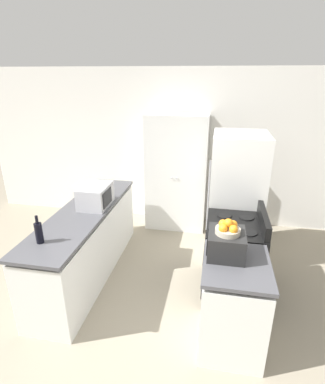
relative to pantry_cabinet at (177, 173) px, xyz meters
The scene contains 11 objects.
ground_plane 2.98m from the pantry_cabinet, 90.57° to the right, with size 14.00×14.00×0.00m, color gray.
wall_back 0.46m from the pantry_cabinet, 95.24° to the left, with size 7.00×0.06×2.60m.
counter_left 1.90m from the pantry_cabinet, 120.77° to the right, with size 0.60×2.30×0.92m.
counter_right 2.57m from the pantry_cabinet, 69.54° to the right, with size 0.60×0.73×0.92m.
pantry_cabinet is the anchor object (origin of this frame).
stove 1.90m from the pantry_cabinet, 60.56° to the right, with size 0.66×0.76×1.08m.
refrigerator 1.22m from the pantry_cabinet, 40.41° to the right, with size 0.73×0.77×1.79m.
microwave 1.65m from the pantry_cabinet, 120.47° to the right, with size 0.34×0.46×0.27m.
wine_bottle 2.58m from the pantry_cabinet, 113.63° to the right, with size 0.08×0.08×0.30m.
toaster_oven 2.37m from the pantry_cabinet, 70.88° to the right, with size 0.34×0.36×0.23m.
fruit_bowl 2.40m from the pantry_cabinet, 70.93° to the right, with size 0.23×0.23×0.14m.
Camera 1 is at (0.67, -1.86, 2.49)m, focal length 28.00 mm.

